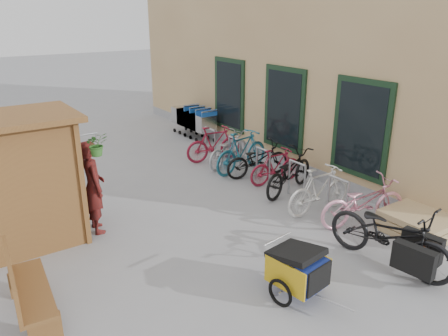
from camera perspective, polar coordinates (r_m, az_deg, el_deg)
ground at (r=8.03m, az=3.22°, el=-10.46°), size 80.00×80.00×0.00m
building at (r=14.68m, az=13.26°, el=17.22°), size 6.07×13.00×7.00m
kiosk at (r=8.35m, az=-25.97°, el=0.40°), size 2.49×1.65×2.40m
bike_rack at (r=10.84m, az=5.12°, el=0.77°), size 0.05×5.35×0.86m
pallet_stack at (r=9.19m, az=23.97°, el=-6.69°), size 1.00×1.20×0.40m
bench at (r=6.71m, az=-24.62°, el=-14.09°), size 0.59×1.59×0.99m
shopping_carts at (r=14.74m, az=-4.03°, el=6.46°), size 0.61×2.05×1.09m
child_trailer at (r=6.73m, az=9.62°, el=-12.77°), size 0.87×1.41×0.82m
cargo_bike at (r=7.76m, az=20.95°, el=-8.23°), size 1.04×2.26×1.14m
person_kiosk at (r=8.62m, az=-16.72°, el=-2.38°), size 0.48×0.69×1.82m
bike_0 at (r=9.05m, az=17.71°, el=-4.25°), size 1.99×1.14×0.99m
bike_1 at (r=9.36m, az=12.37°, el=-2.81°), size 1.73×0.57×1.02m
bike_2 at (r=10.29m, az=8.47°, el=-0.51°), size 2.03×1.21×1.01m
bike_3 at (r=10.79m, az=6.77°, el=0.25°), size 1.52×0.54×0.90m
bike_4 at (r=11.21m, az=4.43°, el=1.14°), size 1.83×0.93×0.91m
bike_5 at (r=11.49m, az=2.33°, el=2.17°), size 1.91×0.82×1.11m
bike_6 at (r=11.99m, az=0.58°, el=2.48°), size 1.86×1.17×0.92m
bike_7 at (r=12.34m, az=-1.27°, el=3.20°), size 1.74×0.75×1.01m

